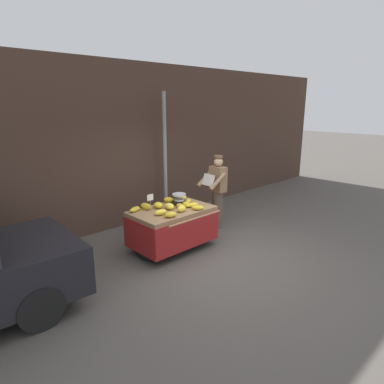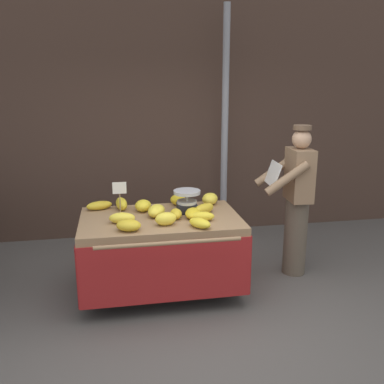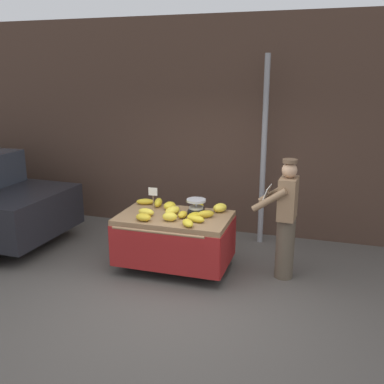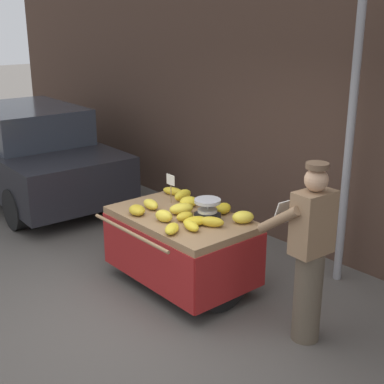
{
  "view_description": "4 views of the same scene",
  "coord_description": "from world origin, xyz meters",
  "px_view_note": "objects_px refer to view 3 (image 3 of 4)",
  "views": [
    {
      "loc": [
        -4.34,
        -3.86,
        2.85
      ],
      "look_at": [
        0.12,
        0.84,
        1.13
      ],
      "focal_mm": 31.33,
      "sensor_mm": 36.0,
      "label": 1
    },
    {
      "loc": [
        -0.73,
        -3.14,
        2.18
      ],
      "look_at": [
        0.04,
        1.07,
        1.06
      ],
      "focal_mm": 39.83,
      "sensor_mm": 36.0,
      "label": 2
    },
    {
      "loc": [
        1.7,
        -4.67,
        2.82
      ],
      "look_at": [
        -0.07,
        1.04,
        1.19
      ],
      "focal_mm": 40.7,
      "sensor_mm": 36.0,
      "label": 3
    },
    {
      "loc": [
        3.93,
        -2.5,
        2.89
      ],
      "look_at": [
        -0.21,
        1.02,
        1.12
      ],
      "focal_mm": 50.25,
      "sensor_mm": 36.0,
      "label": 4
    }
  ],
  "objects_px": {
    "banana_bunch_0": "(170,206)",
    "banana_bunch_3": "(143,217)",
    "street_pole": "(264,152)",
    "banana_bunch_6": "(145,202)",
    "weighing_scale": "(196,207)",
    "banana_bunch_1": "(197,219)",
    "banana_bunch_10": "(158,203)",
    "banana_bunch_12": "(194,216)",
    "banana_cart": "(174,231)",
    "banana_bunch_9": "(220,208)",
    "price_sign": "(153,194)",
    "banana_bunch_13": "(183,215)",
    "banana_bunch_5": "(205,214)",
    "banana_bunch_11": "(198,205)",
    "banana_bunch_4": "(188,223)",
    "banana_bunch_8": "(173,211)",
    "banana_bunch_2": "(146,212)",
    "banana_bunch_7": "(170,217)",
    "vendor_person": "(285,219)"
  },
  "relations": [
    {
      "from": "banana_cart",
      "to": "banana_bunch_8",
      "type": "distance_m",
      "value": 0.3
    },
    {
      "from": "banana_bunch_3",
      "to": "banana_bunch_2",
      "type": "bearing_deg",
      "value": 103.52
    },
    {
      "from": "weighing_scale",
      "to": "banana_bunch_6",
      "type": "height_order",
      "value": "weighing_scale"
    },
    {
      "from": "banana_cart",
      "to": "banana_bunch_10",
      "type": "bearing_deg",
      "value": 138.2
    },
    {
      "from": "banana_cart",
      "to": "banana_bunch_9",
      "type": "height_order",
      "value": "banana_bunch_9"
    },
    {
      "from": "banana_bunch_7",
      "to": "banana_bunch_10",
      "type": "xyz_separation_m",
      "value": [
        -0.4,
        0.59,
        0.0
      ]
    },
    {
      "from": "banana_bunch_8",
      "to": "banana_bunch_4",
      "type": "bearing_deg",
      "value": -48.96
    },
    {
      "from": "banana_cart",
      "to": "banana_bunch_11",
      "type": "relative_size",
      "value": 7.38
    },
    {
      "from": "banana_bunch_0",
      "to": "banana_bunch_3",
      "type": "bearing_deg",
      "value": -106.54
    },
    {
      "from": "banana_bunch_12",
      "to": "vendor_person",
      "type": "bearing_deg",
      "value": 13.26
    },
    {
      "from": "banana_bunch_9",
      "to": "banana_bunch_13",
      "type": "distance_m",
      "value": 0.61
    },
    {
      "from": "banana_bunch_6",
      "to": "banana_bunch_13",
      "type": "bearing_deg",
      "value": -30.23
    },
    {
      "from": "banana_bunch_0",
      "to": "banana_bunch_11",
      "type": "distance_m",
      "value": 0.43
    },
    {
      "from": "price_sign",
      "to": "banana_bunch_13",
      "type": "height_order",
      "value": "price_sign"
    },
    {
      "from": "banana_bunch_4",
      "to": "banana_bunch_8",
      "type": "relative_size",
      "value": 0.89
    },
    {
      "from": "weighing_scale",
      "to": "price_sign",
      "type": "relative_size",
      "value": 0.82
    },
    {
      "from": "banana_bunch_10",
      "to": "banana_bunch_12",
      "type": "height_order",
      "value": "banana_bunch_10"
    },
    {
      "from": "banana_bunch_2",
      "to": "banana_bunch_11",
      "type": "height_order",
      "value": "banana_bunch_11"
    },
    {
      "from": "banana_bunch_5",
      "to": "banana_bunch_13",
      "type": "distance_m",
      "value": 0.32
    },
    {
      "from": "banana_bunch_12",
      "to": "banana_bunch_11",
      "type": "bearing_deg",
      "value": 99.26
    },
    {
      "from": "banana_bunch_0",
      "to": "banana_bunch_7",
      "type": "xyz_separation_m",
      "value": [
        0.18,
        -0.49,
        0.0
      ]
    },
    {
      "from": "banana_bunch_11",
      "to": "banana_bunch_6",
      "type": "bearing_deg",
      "value": -178.51
    },
    {
      "from": "banana_bunch_2",
      "to": "vendor_person",
      "type": "height_order",
      "value": "vendor_person"
    },
    {
      "from": "banana_bunch_5",
      "to": "banana_bunch_6",
      "type": "distance_m",
      "value": 1.12
    },
    {
      "from": "banana_bunch_1",
      "to": "banana_bunch_6",
      "type": "height_order",
      "value": "same"
    },
    {
      "from": "banana_bunch_3",
      "to": "vendor_person",
      "type": "relative_size",
      "value": 0.13
    },
    {
      "from": "banana_bunch_3",
      "to": "banana_bunch_10",
      "type": "relative_size",
      "value": 0.87
    },
    {
      "from": "banana_bunch_2",
      "to": "weighing_scale",
      "type": "bearing_deg",
      "value": 19.92
    },
    {
      "from": "banana_bunch_6",
      "to": "banana_bunch_8",
      "type": "distance_m",
      "value": 0.67
    },
    {
      "from": "banana_bunch_4",
      "to": "banana_bunch_6",
      "type": "bearing_deg",
      "value": 141.1
    },
    {
      "from": "banana_cart",
      "to": "vendor_person",
      "type": "height_order",
      "value": "vendor_person"
    },
    {
      "from": "banana_bunch_13",
      "to": "price_sign",
      "type": "bearing_deg",
      "value": 156.23
    },
    {
      "from": "price_sign",
      "to": "banana_cart",
      "type": "bearing_deg",
      "value": -23.67
    },
    {
      "from": "price_sign",
      "to": "banana_bunch_2",
      "type": "distance_m",
      "value": 0.35
    },
    {
      "from": "banana_cart",
      "to": "banana_bunch_0",
      "type": "bearing_deg",
      "value": 123.14
    },
    {
      "from": "banana_bunch_1",
      "to": "weighing_scale",
      "type": "bearing_deg",
      "value": 108.36
    },
    {
      "from": "vendor_person",
      "to": "banana_bunch_3",
      "type": "bearing_deg",
      "value": -163.17
    },
    {
      "from": "banana_bunch_13",
      "to": "banana_bunch_6",
      "type": "bearing_deg",
      "value": 149.77
    },
    {
      "from": "banana_bunch_4",
      "to": "banana_bunch_7",
      "type": "relative_size",
      "value": 1.17
    },
    {
      "from": "banana_bunch_11",
      "to": "price_sign",
      "type": "bearing_deg",
      "value": -160.42
    },
    {
      "from": "banana_cart",
      "to": "banana_bunch_10",
      "type": "distance_m",
      "value": 0.59
    },
    {
      "from": "street_pole",
      "to": "banana_bunch_6",
      "type": "distance_m",
      "value": 2.1
    },
    {
      "from": "weighing_scale",
      "to": "banana_bunch_3",
      "type": "distance_m",
      "value": 0.78
    },
    {
      "from": "banana_bunch_2",
      "to": "banana_bunch_6",
      "type": "distance_m",
      "value": 0.55
    },
    {
      "from": "banana_bunch_5",
      "to": "banana_bunch_12",
      "type": "height_order",
      "value": "banana_bunch_5"
    },
    {
      "from": "banana_cart",
      "to": "banana_bunch_1",
      "type": "bearing_deg",
      "value": -25.26
    },
    {
      "from": "banana_bunch_0",
      "to": "banana_bunch_5",
      "type": "distance_m",
      "value": 0.65
    },
    {
      "from": "price_sign",
      "to": "banana_bunch_8",
      "type": "bearing_deg",
      "value": -20.81
    },
    {
      "from": "banana_bunch_3",
      "to": "banana_bunch_9",
      "type": "bearing_deg",
      "value": 37.31
    },
    {
      "from": "weighing_scale",
      "to": "banana_bunch_1",
      "type": "xyz_separation_m",
      "value": [
        0.1,
        -0.31,
        -0.07
      ]
    }
  ]
}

